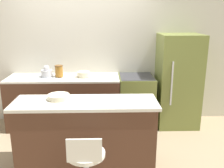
{
  "coord_description": "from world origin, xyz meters",
  "views": [
    {
      "loc": [
        0.44,
        -3.9,
        1.98
      ],
      "look_at": [
        0.54,
        -0.29,
        0.96
      ],
      "focal_mm": 40.0,
      "sensor_mm": 36.0,
      "label": 1
    }
  ],
  "objects_px": {
    "stool_chair": "(86,168)",
    "oven_range": "(136,101)",
    "refrigerator": "(178,81)",
    "mixing_bowl": "(84,74)",
    "kettle": "(47,72)"
  },
  "relations": [
    {
      "from": "oven_range",
      "to": "mixing_bowl",
      "type": "distance_m",
      "value": 1.06
    },
    {
      "from": "mixing_bowl",
      "to": "oven_range",
      "type": "bearing_deg",
      "value": -0.03
    },
    {
      "from": "refrigerator",
      "to": "stool_chair",
      "type": "relative_size",
      "value": 1.99
    },
    {
      "from": "refrigerator",
      "to": "mixing_bowl",
      "type": "bearing_deg",
      "value": -179.7
    },
    {
      "from": "refrigerator",
      "to": "kettle",
      "type": "height_order",
      "value": "refrigerator"
    },
    {
      "from": "stool_chair",
      "to": "mixing_bowl",
      "type": "distance_m",
      "value": 2.03
    },
    {
      "from": "oven_range",
      "to": "mixing_bowl",
      "type": "bearing_deg",
      "value": 179.97
    },
    {
      "from": "oven_range",
      "to": "kettle",
      "type": "distance_m",
      "value": 1.66
    },
    {
      "from": "oven_range",
      "to": "kettle",
      "type": "relative_size",
      "value": 4.46
    },
    {
      "from": "oven_range",
      "to": "kettle",
      "type": "xyz_separation_m",
      "value": [
        -1.57,
        0.0,
        0.54
      ]
    },
    {
      "from": "oven_range",
      "to": "stool_chair",
      "type": "bearing_deg",
      "value": -111.34
    },
    {
      "from": "refrigerator",
      "to": "mixing_bowl",
      "type": "xyz_separation_m",
      "value": [
        -1.67,
        -0.01,
        0.14
      ]
    },
    {
      "from": "refrigerator",
      "to": "kettle",
      "type": "bearing_deg",
      "value": -179.78
    },
    {
      "from": "kettle",
      "to": "mixing_bowl",
      "type": "distance_m",
      "value": 0.64
    },
    {
      "from": "stool_chair",
      "to": "oven_range",
      "type": "bearing_deg",
      "value": 68.66
    }
  ]
}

